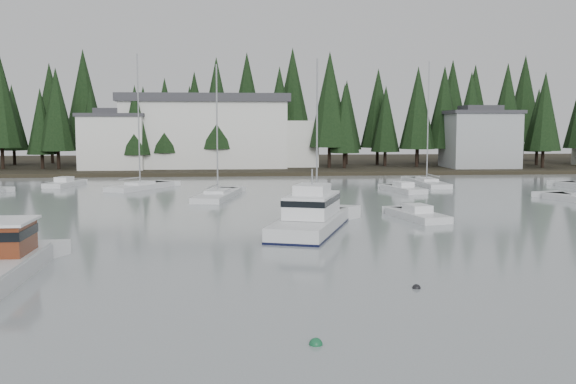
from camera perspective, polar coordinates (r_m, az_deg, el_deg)
name	(u,v)px	position (r m, az deg, el deg)	size (l,w,h in m)	color
far_shore_land	(238,164)	(112.66, -4.48, 2.46)	(240.00, 54.00, 1.00)	black
conifer_treeline	(238,169)	(101.68, -4.42, 2.09)	(200.00, 22.00, 20.00)	black
house_west	(114,140)	(96.01, -15.24, 4.46)	(9.54, 7.42, 8.75)	silver
house_east_a	(480,138)	(100.49, 16.66, 4.61)	(10.60, 8.48, 9.25)	#999EA0
harbor_inn	(219,132)	(97.82, -6.17, 5.31)	(29.50, 11.50, 10.90)	silver
cabin_cruiser_center	(311,220)	(41.13, 2.04, -2.51)	(6.59, 11.12, 4.57)	silver
sailboat_0	(218,197)	(60.53, -6.26, -0.44)	(4.68, 10.82, 12.90)	silver
sailboat_3	(427,184)	(75.14, 12.22, 0.70)	(2.48, 10.68, 14.53)	silver
sailboat_4	(140,188)	(70.35, -13.00, 0.35)	(6.56, 8.80, 14.82)	silver
sailboat_9	(317,208)	(52.13, 2.56, -1.43)	(3.59, 10.68, 12.58)	silver
runabout_1	(417,217)	(47.46, 11.42, -2.17)	(3.43, 6.57, 1.42)	silver
runabout_3	(64,185)	(76.13, -19.27, 0.61)	(3.51, 6.26, 1.42)	silver
runabout_4	(403,190)	(66.76, 10.21, 0.15)	(3.58, 6.48, 1.42)	silver
mooring_buoy_green	(316,345)	(20.24, 2.49, -13.40)	(0.43, 0.43, 0.43)	#145933
mooring_buoy_dark	(416,288)	(27.32, 11.34, -8.40)	(0.36, 0.36, 0.36)	black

